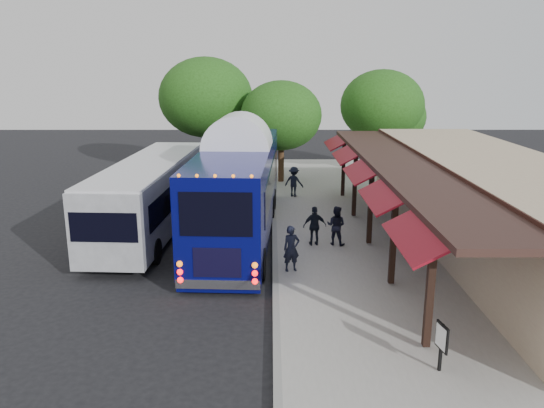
% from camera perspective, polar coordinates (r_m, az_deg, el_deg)
% --- Properties ---
extents(ground, '(90.00, 90.00, 0.00)m').
position_cam_1_polar(ground, '(17.42, 0.23, -9.14)').
color(ground, black).
rests_on(ground, ground).
extents(sidewalk, '(10.00, 40.00, 0.15)m').
position_cam_1_polar(sidewalk, '(21.72, 13.52, -4.46)').
color(sidewalk, '#9E9B93').
rests_on(sidewalk, ground).
extents(curb, '(0.20, 40.00, 0.16)m').
position_cam_1_polar(curb, '(21.12, 0.30, -4.59)').
color(curb, gray).
rests_on(curb, ground).
extents(station_shelter, '(8.15, 20.00, 3.60)m').
position_cam_1_polar(station_shelter, '(22.28, 22.28, 0.07)').
color(station_shelter, tan).
rests_on(station_shelter, ground).
extents(coach_bus, '(3.32, 12.93, 4.10)m').
position_cam_1_polar(coach_bus, '(22.20, -3.59, 2.05)').
color(coach_bus, '#070A59').
rests_on(coach_bus, ground).
extents(city_bus, '(3.13, 11.70, 3.11)m').
position_cam_1_polar(city_bus, '(23.52, -12.81, 1.21)').
color(city_bus, gray).
rests_on(city_bus, ground).
extents(ped_a, '(0.67, 0.53, 1.60)m').
position_cam_1_polar(ped_a, '(18.24, 2.10, -4.82)').
color(ped_a, black).
rests_on(ped_a, sidewalk).
extents(ped_b, '(0.93, 0.84, 1.57)m').
position_cam_1_polar(ped_b, '(21.04, 6.91, -2.31)').
color(ped_b, black).
rests_on(ped_b, sidewalk).
extents(ped_c, '(0.96, 0.50, 1.57)m').
position_cam_1_polar(ped_c, '(20.90, 4.62, -2.36)').
color(ped_c, black).
rests_on(ped_c, sidewalk).
extents(ped_d, '(1.21, 0.99, 1.63)m').
position_cam_1_polar(ped_d, '(28.73, 2.38, 2.42)').
color(ped_d, black).
rests_on(ped_d, sidewalk).
extents(sign_board, '(0.15, 0.54, 1.18)m').
position_cam_1_polar(sign_board, '(13.10, 17.78, -13.70)').
color(sign_board, black).
rests_on(sign_board, sidewalk).
extents(tree_left, '(4.88, 4.88, 6.24)m').
position_cam_1_polar(tree_left, '(32.16, 1.00, 9.48)').
color(tree_left, '#382314').
rests_on(tree_left, ground).
extents(tree_mid, '(5.37, 5.37, 6.87)m').
position_cam_1_polar(tree_mid, '(35.35, 11.74, 10.33)').
color(tree_mid, '#382314').
rests_on(tree_mid, ground).
extents(tree_right, '(4.45, 4.45, 5.70)m').
position_cam_1_polar(tree_right, '(36.18, 12.74, 9.12)').
color(tree_right, '#382314').
rests_on(tree_right, ground).
extents(tree_far, '(5.97, 5.97, 7.64)m').
position_cam_1_polar(tree_far, '(34.66, -7.13, 11.29)').
color(tree_far, '#382314').
rests_on(tree_far, ground).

